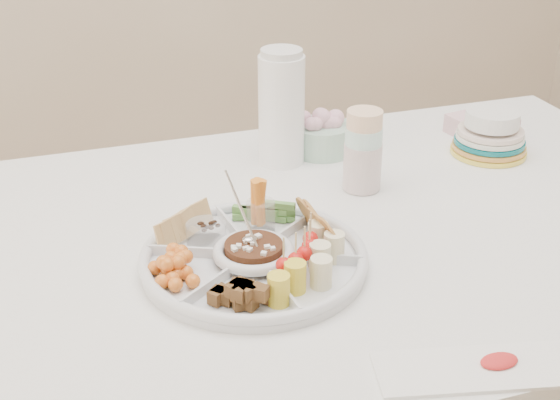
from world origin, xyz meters
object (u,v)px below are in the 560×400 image
object	(u,v)px
party_tray	(254,256)
thermos	(281,106)
plate_stack	(491,131)
dining_table	(340,383)

from	to	relation	value
party_tray	thermos	bearing A→B (deg)	65.42
plate_stack	dining_table	bearing A→B (deg)	-154.50
thermos	party_tray	bearing A→B (deg)	-114.58
thermos	plate_stack	xyz separation A→B (m)	(0.46, -0.11, -0.07)
party_tray	thermos	xyz separation A→B (m)	(0.18, 0.40, 0.11)
thermos	plate_stack	size ratio (longest dim) A/B	1.52
thermos	plate_stack	world-z (taller)	thermos
dining_table	thermos	size ratio (longest dim) A/B	5.91
dining_table	plate_stack	xyz separation A→B (m)	(0.43, 0.21, 0.43)
plate_stack	party_tray	bearing A→B (deg)	-155.16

